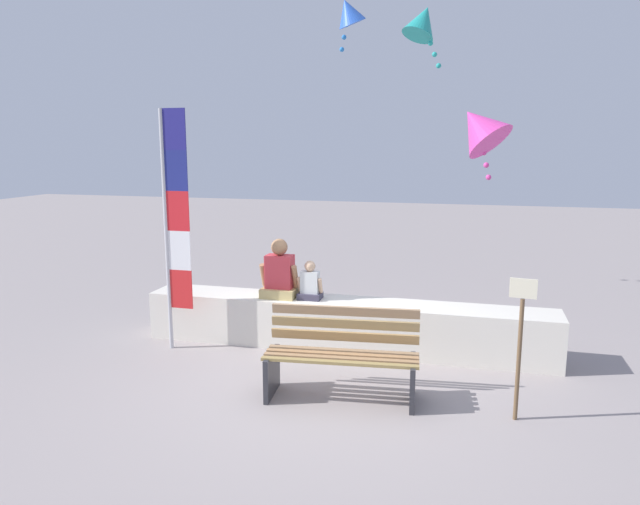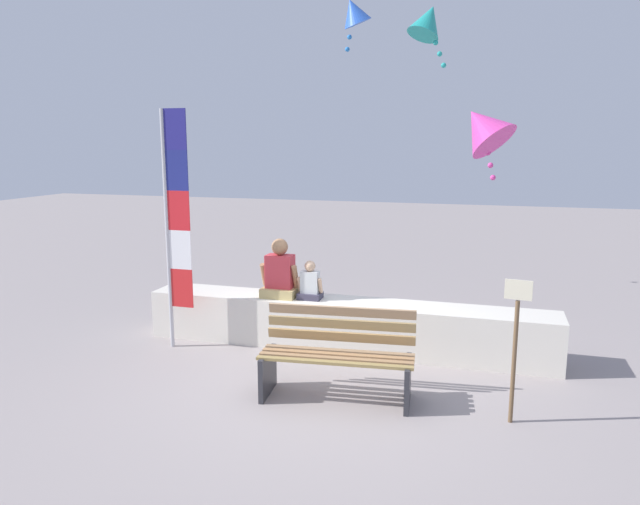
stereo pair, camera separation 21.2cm
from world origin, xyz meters
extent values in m
plane|color=gray|center=(0.00, 0.00, 0.00)|extent=(40.00, 40.00, 0.00)
cube|color=silver|center=(0.00, 1.17, 0.31)|extent=(5.15, 0.60, 0.61)
cube|color=olive|center=(0.30, -0.49, 0.45)|extent=(1.55, 0.22, 0.03)
cube|color=#9C744E|center=(0.29, -0.38, 0.45)|extent=(1.55, 0.22, 0.03)
cube|color=#A5774D|center=(0.28, -0.26, 0.45)|extent=(1.55, 0.22, 0.03)
cube|color=#9A7856|center=(0.27, -0.15, 0.45)|extent=(1.55, 0.22, 0.03)
cube|color=#A78250|center=(0.26, -0.05, 0.57)|extent=(1.55, 0.20, 0.10)
cube|color=#9B8052|center=(0.26, -0.02, 0.70)|extent=(1.55, 0.20, 0.10)
cube|color=#997959|center=(0.25, 0.00, 0.83)|extent=(1.55, 0.20, 0.10)
cube|color=#2D2D33|center=(-0.43, -0.39, 0.23)|extent=(0.10, 0.53, 0.45)
cube|color=#2D2D33|center=(1.00, -0.25, 0.23)|extent=(0.10, 0.53, 0.45)
cube|color=tan|center=(-0.85, 1.15, 0.67)|extent=(0.44, 0.36, 0.12)
cube|color=#CA3741|center=(-0.85, 1.15, 0.95)|extent=(0.34, 0.22, 0.42)
cylinder|color=#9F734E|center=(-1.06, 1.13, 0.90)|extent=(0.07, 0.17, 0.31)
cylinder|color=#9F734E|center=(-0.64, 1.13, 0.90)|extent=(0.07, 0.17, 0.31)
sphere|color=#9F734E|center=(-0.85, 1.15, 1.26)|extent=(0.21, 0.21, 0.21)
cube|color=#373447|center=(-0.45, 1.15, 0.65)|extent=(0.29, 0.24, 0.08)
cube|color=silver|center=(-0.45, 1.15, 0.83)|extent=(0.22, 0.14, 0.28)
cylinder|color=#D6AB87|center=(-0.59, 1.14, 0.80)|extent=(0.05, 0.11, 0.20)
cylinder|color=#D6AB87|center=(-0.31, 1.14, 0.80)|extent=(0.05, 0.11, 0.20)
sphere|color=#D6AB87|center=(-0.45, 1.15, 1.04)|extent=(0.14, 0.14, 0.14)
cylinder|color=#B7B7BC|center=(-2.12, 0.61, 1.48)|extent=(0.05, 0.05, 2.96)
cube|color=red|center=(-1.95, 0.61, 0.78)|extent=(0.29, 0.02, 0.49)
cube|color=white|center=(-1.95, 0.61, 1.26)|extent=(0.29, 0.02, 0.49)
cube|color=red|center=(-1.95, 0.61, 1.75)|extent=(0.29, 0.02, 0.49)
cube|color=navy|center=(-1.95, 0.61, 2.23)|extent=(0.29, 0.02, 0.49)
cube|color=navy|center=(-1.95, 0.61, 2.72)|extent=(0.29, 0.02, 0.49)
cone|color=teal|center=(0.58, 4.09, 4.46)|extent=(0.84, 0.85, 0.66)
sphere|color=teal|center=(0.66, 4.02, 4.28)|extent=(0.08, 0.08, 0.08)
sphere|color=teal|center=(0.73, 3.95, 4.10)|extent=(0.08, 0.08, 0.08)
sphere|color=teal|center=(0.80, 3.88, 3.92)|extent=(0.08, 0.08, 0.08)
sphere|color=teal|center=(0.88, 3.82, 3.74)|extent=(0.08, 0.08, 0.08)
cone|color=blue|center=(-0.61, 4.06, 4.66)|extent=(0.74, 0.71, 0.54)
sphere|color=blue|center=(-0.66, 4.14, 4.48)|extent=(0.08, 0.08, 0.08)
sphere|color=blue|center=(-0.72, 4.23, 4.30)|extent=(0.08, 0.08, 0.08)
sphere|color=blue|center=(-0.77, 4.31, 4.12)|extent=(0.08, 0.08, 0.08)
cone|color=#DB3D9E|center=(1.52, 2.88, 2.78)|extent=(1.12, 1.02, 0.89)
sphere|color=#DE409A|center=(1.57, 2.97, 2.60)|extent=(0.08, 0.08, 0.08)
sphere|color=#DE409A|center=(1.61, 3.06, 2.42)|extent=(0.08, 0.08, 0.08)
sphere|color=#DE409A|center=(1.65, 3.15, 2.24)|extent=(0.08, 0.08, 0.08)
sphere|color=#DE409A|center=(1.69, 3.24, 2.06)|extent=(0.08, 0.08, 0.08)
cylinder|color=brown|center=(1.97, -0.34, 0.58)|extent=(0.04, 0.04, 1.17)
cube|color=beige|center=(1.97, -0.34, 1.27)|extent=(0.24, 0.05, 0.18)
camera|label=1|loc=(1.50, -5.74, 2.54)|focal=32.76mm
camera|label=2|loc=(1.70, -5.68, 2.54)|focal=32.76mm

